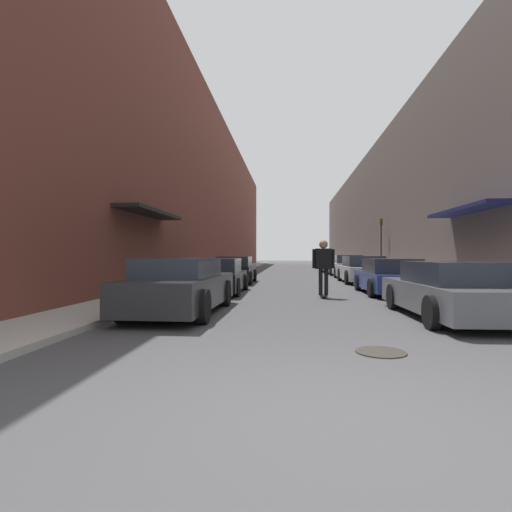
% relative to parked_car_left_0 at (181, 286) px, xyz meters
% --- Properties ---
extents(ground, '(136.23, 136.23, 0.00)m').
position_rel_parked_car_left_0_xyz_m(ground, '(3.02, 18.90, -0.64)').
color(ground, '#424244').
extents(curb_strip_left, '(1.80, 61.92, 0.12)m').
position_rel_parked_car_left_0_xyz_m(curb_strip_left, '(-2.01, 25.09, -0.58)').
color(curb_strip_left, '#A3A099').
rests_on(curb_strip_left, ground).
extents(curb_strip_right, '(1.80, 61.92, 0.12)m').
position_rel_parked_car_left_0_xyz_m(curb_strip_right, '(8.04, 25.09, -0.58)').
color(curb_strip_right, '#A3A099').
rests_on(curb_strip_right, ground).
extents(building_row_left, '(4.90, 61.92, 12.64)m').
position_rel_parked_car_left_0_xyz_m(building_row_left, '(-4.90, 25.08, 5.68)').
color(building_row_left, brown).
rests_on(building_row_left, ground).
extents(building_row_right, '(4.90, 61.92, 9.81)m').
position_rel_parked_car_left_0_xyz_m(building_row_right, '(10.94, 25.08, 4.27)').
color(building_row_right, '#564C47').
rests_on(building_row_right, ground).
extents(parked_car_left_0, '(1.85, 4.58, 1.30)m').
position_rel_parked_car_left_0_xyz_m(parked_car_left_0, '(0.00, 0.00, 0.00)').
color(parked_car_left_0, '#232326').
rests_on(parked_car_left_0, ground).
extents(parked_car_left_1, '(1.88, 4.16, 1.25)m').
position_rel_parked_car_left_0_xyz_m(parked_car_left_1, '(-0.04, 5.00, -0.04)').
color(parked_car_left_1, black).
rests_on(parked_car_left_1, ground).
extents(parked_car_left_2, '(1.86, 3.97, 1.30)m').
position_rel_parked_car_left_0_xyz_m(parked_car_left_2, '(-0.11, 10.09, -0.01)').
color(parked_car_left_2, black).
rests_on(parked_car_left_2, ground).
extents(parked_car_right_0, '(1.93, 4.52, 1.23)m').
position_rel_parked_car_left_0_xyz_m(parked_car_right_0, '(6.00, -0.27, -0.04)').
color(parked_car_right_0, '#515459').
rests_on(parked_car_right_0, ground).
extents(parked_car_right_1, '(1.92, 4.13, 1.24)m').
position_rel_parked_car_left_0_xyz_m(parked_car_right_1, '(6.03, 5.14, -0.04)').
color(parked_car_right_1, navy).
rests_on(parked_car_right_1, ground).
extents(parked_car_right_2, '(2.02, 4.43, 1.32)m').
position_rel_parked_car_left_0_xyz_m(parked_car_right_2, '(6.09, 10.78, -0.00)').
color(parked_car_right_2, '#B7B7BC').
rests_on(parked_car_right_2, ground).
extents(parked_car_right_3, '(1.90, 4.04, 1.37)m').
position_rel_parked_car_left_0_xyz_m(parked_car_right_3, '(6.13, 16.06, 0.02)').
color(parked_car_right_3, silver).
rests_on(parked_car_right_3, ground).
extents(parked_car_right_4, '(2.06, 4.21, 1.25)m').
position_rel_parked_car_left_0_xyz_m(parked_car_right_4, '(6.03, 20.92, -0.03)').
color(parked_car_right_4, '#515459').
rests_on(parked_car_right_4, ground).
extents(parked_car_right_5, '(1.87, 4.36, 1.30)m').
position_rel_parked_car_left_0_xyz_m(parked_car_right_5, '(6.10, 25.92, -0.01)').
color(parked_car_right_5, '#515459').
rests_on(parked_car_right_5, ground).
extents(skateboarder, '(0.71, 0.78, 1.85)m').
position_rel_parked_car_left_0_xyz_m(skateboarder, '(3.61, 3.77, 0.50)').
color(skateboarder, black).
rests_on(skateboarder, ground).
extents(manhole_cover, '(0.70, 0.70, 0.02)m').
position_rel_parked_car_left_0_xyz_m(manhole_cover, '(3.81, -3.43, -0.63)').
color(manhole_cover, '#332D28').
rests_on(manhole_cover, ground).
extents(traffic_light, '(0.16, 0.22, 3.64)m').
position_rel_parked_car_left_0_xyz_m(traffic_light, '(8.55, 17.73, 1.72)').
color(traffic_light, '#2D2D2D').
rests_on(traffic_light, curb_strip_right).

